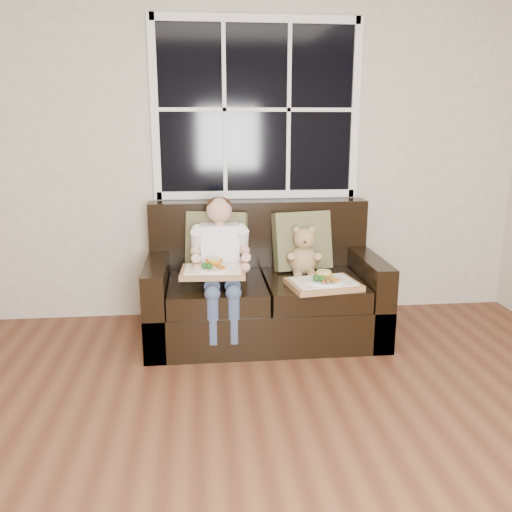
{
  "coord_description": "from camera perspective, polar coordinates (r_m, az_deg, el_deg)",
  "views": [
    {
      "loc": [
        -0.36,
        -1.83,
        1.57
      ],
      "look_at": [
        0.03,
        1.85,
        0.64
      ],
      "focal_mm": 38.0,
      "sensor_mm": 36.0,
      "label": 1
    }
  ],
  "objects": [
    {
      "name": "tray_right",
      "position": [
        3.76,
        7.1,
        -2.83
      ],
      "size": [
        0.52,
        0.43,
        0.11
      ],
      "rotation": [
        0.0,
        0.0,
        0.17
      ],
      "color": "#A37C49",
      "rests_on": "loveseat"
    },
    {
      "name": "pillow_right",
      "position": [
        4.17,
        4.88,
        1.6
      ],
      "size": [
        0.47,
        0.28,
        0.46
      ],
      "rotation": [
        -0.21,
        0.0,
        0.19
      ],
      "color": "#6C6943",
      "rests_on": "loveseat"
    },
    {
      "name": "window_back",
      "position": [
        4.34,
        0.07,
        15.15
      ],
      "size": [
        1.62,
        0.04,
        1.37
      ],
      "color": "black",
      "rests_on": "room_walls"
    },
    {
      "name": "room_walls",
      "position": [
        1.86,
        5.24,
        14.81
      ],
      "size": [
        4.52,
        5.02,
        2.71
      ],
      "color": "beige",
      "rests_on": "ground"
    },
    {
      "name": "tray_left",
      "position": [
        3.71,
        -4.54,
        -1.49
      ],
      "size": [
        0.46,
        0.36,
        0.1
      ],
      "rotation": [
        0.0,
        0.0,
        -0.06
      ],
      "color": "#A37C49",
      "rests_on": "child"
    },
    {
      "name": "loveseat",
      "position": [
        4.07,
        0.75,
        -3.94
      ],
      "size": [
        1.7,
        0.92,
        0.96
      ],
      "color": "black",
      "rests_on": "ground"
    },
    {
      "name": "pillow_left",
      "position": [
        4.1,
        -4.18,
        1.47
      ],
      "size": [
        0.49,
        0.31,
        0.47
      ],
      "rotation": [
        -0.21,
        0.0,
        -0.24
      ],
      "color": "#6C6943",
      "rests_on": "loveseat"
    },
    {
      "name": "teddy_bear",
      "position": [
        4.05,
        5.06,
        0.18
      ],
      "size": [
        0.23,
        0.29,
        0.38
      ],
      "rotation": [
        0.0,
        0.0,
        -0.1
      ],
      "color": "tan",
      "rests_on": "loveseat"
    },
    {
      "name": "child",
      "position": [
        3.84,
        -3.78,
        0.26
      ],
      "size": [
        0.4,
        0.6,
        0.91
      ],
      "color": "white",
      "rests_on": "loveseat"
    }
  ]
}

